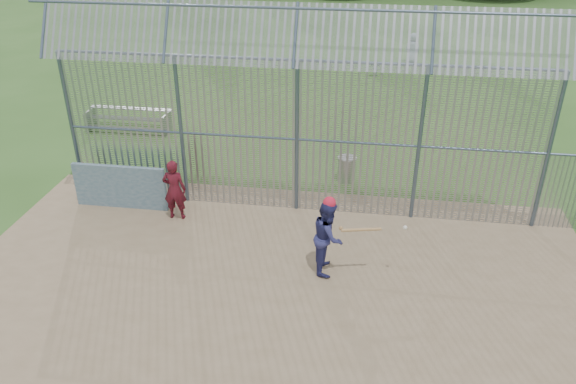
% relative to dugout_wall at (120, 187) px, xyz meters
% --- Properties ---
extents(ground, '(120.00, 120.00, 0.00)m').
position_rel_dugout_wall_xyz_m(ground, '(4.60, -2.90, -0.62)').
color(ground, '#2D511E').
rests_on(ground, ground).
extents(dirt_infield, '(14.00, 10.00, 0.02)m').
position_rel_dugout_wall_xyz_m(dirt_infield, '(4.60, -3.40, -0.61)').
color(dirt_infield, '#756047').
rests_on(dirt_infield, ground).
extents(dugout_wall, '(2.50, 0.12, 1.20)m').
position_rel_dugout_wall_xyz_m(dugout_wall, '(0.00, 0.00, 0.00)').
color(dugout_wall, '#38566B').
rests_on(dugout_wall, dirt_infield).
extents(batter, '(0.68, 0.85, 1.71)m').
position_rel_dugout_wall_xyz_m(batter, '(5.64, -2.00, 0.25)').
color(batter, navy).
rests_on(batter, dirt_infield).
extents(onlooker, '(0.61, 0.41, 1.62)m').
position_rel_dugout_wall_xyz_m(onlooker, '(1.61, -0.32, 0.21)').
color(onlooker, maroon).
rests_on(onlooker, dirt_infield).
extents(bg_kid_standing, '(0.74, 0.51, 1.45)m').
position_rel_dugout_wall_xyz_m(bg_kid_standing, '(8.28, 15.84, 0.10)').
color(bg_kid_standing, gray).
rests_on(bg_kid_standing, ground).
extents(bg_kid_seated, '(0.52, 0.29, 0.84)m').
position_rel_dugout_wall_xyz_m(bg_kid_seated, '(6.53, 13.15, -0.20)').
color(bg_kid_seated, slate).
rests_on(bg_kid_seated, ground).
extents(batting_gear, '(1.78, 0.41, 0.69)m').
position_rel_dugout_wall_xyz_m(batting_gear, '(5.80, -2.03, 0.99)').
color(batting_gear, red).
rests_on(batting_gear, ground).
extents(trash_can, '(0.56, 0.56, 0.82)m').
position_rel_dugout_wall_xyz_m(trash_can, '(5.82, 2.47, -0.24)').
color(trash_can, gray).
rests_on(trash_can, ground).
extents(bleacher, '(3.00, 0.95, 0.72)m').
position_rel_dugout_wall_xyz_m(bleacher, '(-1.98, 5.23, -0.21)').
color(bleacher, slate).
rests_on(bleacher, ground).
extents(backstop_fence, '(20.09, 0.81, 5.30)m').
position_rel_dugout_wall_xyz_m(backstop_fence, '(6.41, 0.53, 1.74)').
color(backstop_fence, '#47566B').
rests_on(backstop_fence, ground).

